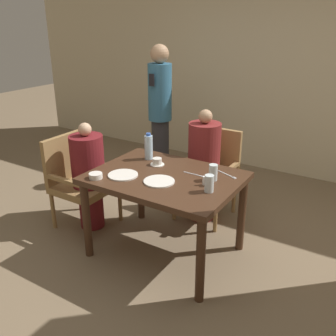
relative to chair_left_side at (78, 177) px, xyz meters
name	(u,v)px	position (x,y,z in m)	size (l,w,h in m)	color
ground_plane	(165,251)	(1.02, 0.00, -0.50)	(16.00, 16.00, 0.00)	#7A664C
wall_back	(267,66)	(1.02, 2.47, 0.90)	(8.00, 0.06, 2.80)	beige
dining_table	(165,186)	(1.02, 0.00, 0.15)	(1.22, 0.92, 0.75)	#422819
chair_left_side	(78,177)	(0.00, 0.00, 0.00)	(0.54, 0.54, 0.91)	olive
diner_in_left_chair	(89,175)	(0.14, 0.00, 0.05)	(0.32, 0.32, 1.08)	maroon
chair_far_side	(209,170)	(1.02, 0.87, 0.00)	(0.54, 0.54, 0.91)	olive
diner_in_far_chair	(204,165)	(1.02, 0.73, 0.10)	(0.32, 0.32, 1.17)	maroon
standing_host	(160,110)	(0.08, 1.38, 0.41)	(0.29, 0.32, 1.70)	#2D2D33
plate_main_left	(159,181)	(1.05, -0.14, 0.26)	(0.25, 0.25, 0.01)	white
plate_main_right	(123,175)	(0.73, -0.19, 0.26)	(0.25, 0.25, 0.01)	white
teacup_with_saucer	(157,162)	(0.83, 0.16, 0.28)	(0.13, 0.13, 0.06)	white
bowl_small	(96,176)	(0.57, -0.35, 0.27)	(0.11, 0.11, 0.04)	white
water_bottle	(149,147)	(0.68, 0.25, 0.37)	(0.08, 0.08, 0.25)	silver
glass_tall_near	(213,172)	(1.40, 0.12, 0.32)	(0.07, 0.07, 0.13)	silver
glass_tall_mid	(209,183)	(1.47, -0.09, 0.32)	(0.07, 0.07, 0.13)	silver
salt_shaker	(205,180)	(1.39, 0.00, 0.29)	(0.03, 0.03, 0.07)	white
pepper_shaker	(209,182)	(1.42, 0.00, 0.29)	(0.03, 0.03, 0.07)	#4C3D2D
fork_beside_plate	(229,175)	(1.48, 0.27, 0.26)	(0.20, 0.09, 0.00)	silver
knife_beside_plate	(196,175)	(1.24, 0.14, 0.26)	(0.22, 0.02, 0.00)	silver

